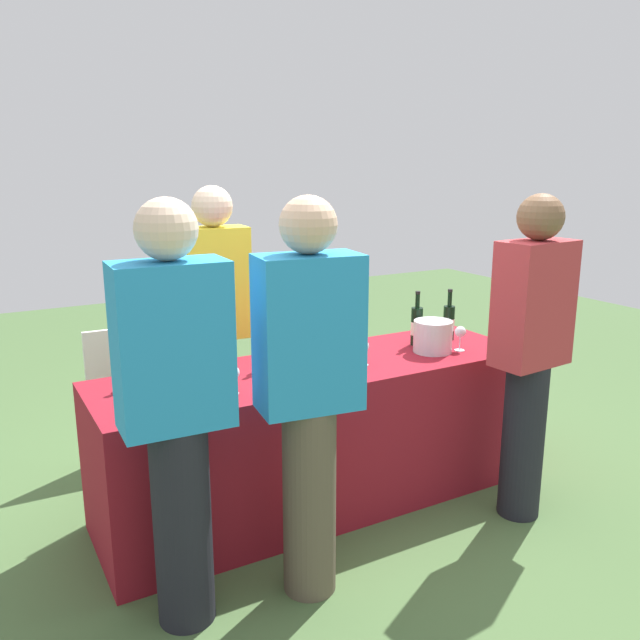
% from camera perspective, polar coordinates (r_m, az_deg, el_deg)
% --- Properties ---
extents(ground_plane, '(12.00, 12.00, 0.00)m').
position_cam_1_polar(ground_plane, '(3.80, -0.00, -15.49)').
color(ground_plane, '#476638').
extents(tasting_table, '(2.40, 0.72, 0.80)m').
position_cam_1_polar(tasting_table, '(3.63, -0.00, -9.99)').
color(tasting_table, maroon).
rests_on(tasting_table, ground_plane).
extents(wine_bottle_0, '(0.07, 0.07, 0.32)m').
position_cam_1_polar(wine_bottle_0, '(3.29, -15.13, -3.38)').
color(wine_bottle_0, black).
rests_on(wine_bottle_0, tasting_table).
extents(wine_bottle_1, '(0.07, 0.07, 0.34)m').
position_cam_1_polar(wine_bottle_1, '(3.31, -13.27, -3.10)').
color(wine_bottle_1, black).
rests_on(wine_bottle_1, tasting_table).
extents(wine_bottle_2, '(0.07, 0.07, 0.31)m').
position_cam_1_polar(wine_bottle_2, '(3.30, -11.29, -3.24)').
color(wine_bottle_2, black).
rests_on(wine_bottle_2, tasting_table).
extents(wine_bottle_3, '(0.07, 0.07, 0.30)m').
position_cam_1_polar(wine_bottle_3, '(3.42, -4.38, -2.51)').
color(wine_bottle_3, black).
rests_on(wine_bottle_3, tasting_table).
extents(wine_bottle_4, '(0.07, 0.07, 0.29)m').
position_cam_1_polar(wine_bottle_4, '(3.56, -1.30, -1.81)').
color(wine_bottle_4, black).
rests_on(wine_bottle_4, tasting_table).
extents(wine_bottle_5, '(0.07, 0.07, 0.33)m').
position_cam_1_polar(wine_bottle_5, '(3.67, 0.81, -1.09)').
color(wine_bottle_5, black).
rests_on(wine_bottle_5, tasting_table).
extents(wine_bottle_6, '(0.07, 0.07, 0.32)m').
position_cam_1_polar(wine_bottle_6, '(3.89, 8.46, -0.49)').
color(wine_bottle_6, black).
rests_on(wine_bottle_6, tasting_table).
extents(wine_bottle_7, '(0.07, 0.07, 0.31)m').
position_cam_1_polar(wine_bottle_7, '(4.04, 11.20, -0.17)').
color(wine_bottle_7, black).
rests_on(wine_bottle_7, tasting_table).
extents(wine_glass_0, '(0.07, 0.07, 0.14)m').
position_cam_1_polar(wine_glass_0, '(3.06, -7.69, -4.67)').
color(wine_glass_0, silver).
rests_on(wine_glass_0, tasting_table).
extents(wine_glass_1, '(0.07, 0.07, 0.13)m').
position_cam_1_polar(wine_glass_1, '(3.42, 1.41, -2.75)').
color(wine_glass_1, silver).
rests_on(wine_glass_1, tasting_table).
extents(wine_glass_2, '(0.07, 0.07, 0.14)m').
position_cam_1_polar(wine_glass_2, '(3.47, 3.78, -2.42)').
color(wine_glass_2, silver).
rests_on(wine_glass_2, tasting_table).
extents(wine_glass_3, '(0.06, 0.06, 0.14)m').
position_cam_1_polar(wine_glass_3, '(3.81, 12.18, -1.11)').
color(wine_glass_3, silver).
rests_on(wine_glass_3, tasting_table).
extents(ice_bucket, '(0.22, 0.22, 0.18)m').
position_cam_1_polar(ice_bucket, '(3.76, 9.84, -1.42)').
color(ice_bucket, silver).
rests_on(ice_bucket, tasting_table).
extents(server_pouring, '(0.39, 0.24, 1.73)m').
position_cam_1_polar(server_pouring, '(3.84, -9.04, -0.07)').
color(server_pouring, '#3F3351').
rests_on(server_pouring, ground_plane).
extents(guest_0, '(0.44, 0.25, 1.73)m').
position_cam_1_polar(guest_0, '(2.59, -12.49, -7.36)').
color(guest_0, black).
rests_on(guest_0, ground_plane).
extents(guest_1, '(0.45, 0.29, 1.73)m').
position_cam_1_polar(guest_1, '(2.71, -0.98, -6.04)').
color(guest_1, brown).
rests_on(guest_1, ground_plane).
extents(guest_2, '(0.42, 0.25, 1.71)m').
position_cam_1_polar(guest_2, '(3.49, 17.92, -2.33)').
color(guest_2, black).
rests_on(guest_2, ground_plane).
extents(menu_board, '(0.55, 0.05, 0.86)m').
position_cam_1_polar(menu_board, '(4.31, -16.08, -6.16)').
color(menu_board, white).
rests_on(menu_board, ground_plane).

